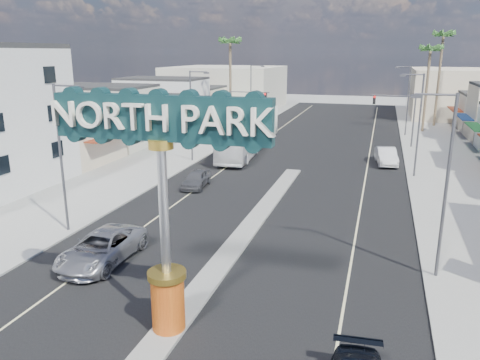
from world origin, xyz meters
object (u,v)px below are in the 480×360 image
Objects in this scene: streetlight_l_mid at (193,112)px; suv_left at (102,248)px; gateway_sign at (163,189)px; car_parked_right at (386,156)px; streetlight_r_mid at (417,120)px; streetlight_l_far at (252,93)px; traffic_signal_right at (398,110)px; city_bus at (241,142)px; streetlight_l_near at (63,151)px; traffic_signal_left at (245,105)px; car_parked_left at (196,179)px; palm_left_far at (230,46)px; streetlight_r_near at (444,178)px; streetlight_r_far at (407,97)px; palm_right_mid at (430,53)px; palm_right_far at (443,40)px.

suv_left is at bearing -79.38° from streetlight_l_mid.
car_parked_right is (8.18, 32.48, -5.10)m from gateway_sign.
streetlight_l_far is at bearing 133.48° from streetlight_r_mid.
traffic_signal_right is 0.51× the size of city_bus.
car_parked_right is at bearing 13.46° from streetlight_l_mid.
streetlight_l_near reaches higher than traffic_signal_right.
traffic_signal_left is 22.94m from car_parked_left.
palm_left_far is at bearing 135.97° from car_parked_right.
streetlight_r_near is 24.92m from car_parked_right.
palm_left_far is at bearing 122.43° from traffic_signal_left.
streetlight_r_far is at bearing 74.92° from car_parked_right.
streetlight_l_near is 1.54× the size of suv_left.
car_parked_right is (-2.25, 4.46, -4.24)m from streetlight_r_mid.
palm_right_far is at bearing 71.57° from palm_right_mid.
traffic_signal_left is at bearing 84.90° from streetlight_l_mid.
palm_left_far is at bearing 105.15° from gateway_sign.
palm_left_far reaches higher than streetlight_l_mid.
streetlight_l_near is at bearing -112.31° from car_parked_left.
city_bus is at bearing -130.59° from palm_right_mid.
traffic_signal_left is 11.33m from city_bus.
city_bus is at bearing 80.27° from streetlight_l_near.
streetlight_l_near is at bearing -116.99° from palm_right_mid.
palm_right_mid is 2.42× the size of car_parked_right.
city_bus is at bearing -68.51° from palm_left_far.
streetlight_l_far is 20.87m from streetlight_r_far.
streetlight_l_near is 51.92m from palm_right_mid.
palm_left_far is 20.45m from city_bus.
gateway_sign is 0.77× the size of city_bus.
streetlight_l_near is 0.76× the size of city_bus.
palm_left_far is at bearing 120.36° from streetlight_r_near.
traffic_signal_left is 1.20× the size of car_parked_right.
traffic_signal_right reaches higher than car_parked_right.
streetlight_r_mid is at bearing 0.00° from streetlight_l_mid.
gateway_sign is at bearing -110.42° from streetlight_r_mid.
suv_left is 0.49× the size of city_bus.
traffic_signal_right is at bearing 95.10° from streetlight_r_mid.
suv_left is at bearing -169.03° from streetlight_r_near.
gateway_sign reaches higher than traffic_signal_right.
palm_left_far is (-23.43, 40.00, 6.43)m from streetlight_r_near.
city_bus is at bearing -126.77° from palm_right_far.
streetlight_l_near reaches higher than car_parked_right.
streetlight_r_mid is (19.62, -13.99, 0.79)m from traffic_signal_left.
car_parked_right is 14.68m from city_bus.
streetlight_l_far reaches higher than car_parked_right.
traffic_signal_right is 8.14m from streetlight_r_far.
city_bus is at bearing 84.43° from car_parked_left.
gateway_sign is 32.28m from city_bus.
suv_left is (4.35, -3.20, -4.26)m from streetlight_l_near.
city_bus is (-16.87, -18.68, -3.42)m from streetlight_r_far.
streetlight_r_near reaches higher than traffic_signal_left.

